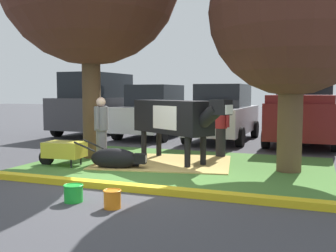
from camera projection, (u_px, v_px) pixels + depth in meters
name	position (u px, v px, depth m)	size (l,w,h in m)	color
ground_plane	(132.00, 179.00, 7.98)	(80.00, 80.00, 0.00)	#424247
grass_island	(178.00, 166.00, 9.35)	(6.93, 4.75, 0.02)	#477A33
curb_yellow	(131.00, 188.00, 7.00)	(8.13, 0.24, 0.12)	yellow
hay_bedding	(164.00, 162.00, 9.68)	(3.20, 2.40, 0.04)	tan
shade_tree_right	(293.00, 13.00, 8.36)	(3.57, 3.57, 5.24)	brown
cow_holstein	(175.00, 118.00, 9.64)	(2.86, 1.96, 1.58)	black
calf_lying	(116.00, 159.00, 8.95)	(1.33, 0.66, 0.48)	black
person_handler	(221.00, 127.00, 10.46)	(0.50, 0.34, 1.55)	black
person_visitor_near	(101.00, 128.00, 9.54)	(0.34, 0.53, 1.63)	slate
wheelbarrow	(64.00, 150.00, 9.29)	(1.61, 0.66, 0.63)	gold
bucket_green	(73.00, 193.00, 6.29)	(0.32, 0.32, 0.28)	green
bucket_orange	(112.00, 199.00, 5.94)	(0.28, 0.28, 0.28)	orange
suv_dark_grey	(98.00, 104.00, 16.45)	(2.18, 4.63, 2.52)	#3D3D42
hatchback_white	(155.00, 112.00, 15.31)	(2.08, 4.43, 2.02)	silver
sedan_silver	(223.00, 113.00, 14.11)	(2.08, 4.43, 2.02)	silver
pickup_truck_maroon	(303.00, 111.00, 13.58)	(2.29, 5.43, 2.42)	maroon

